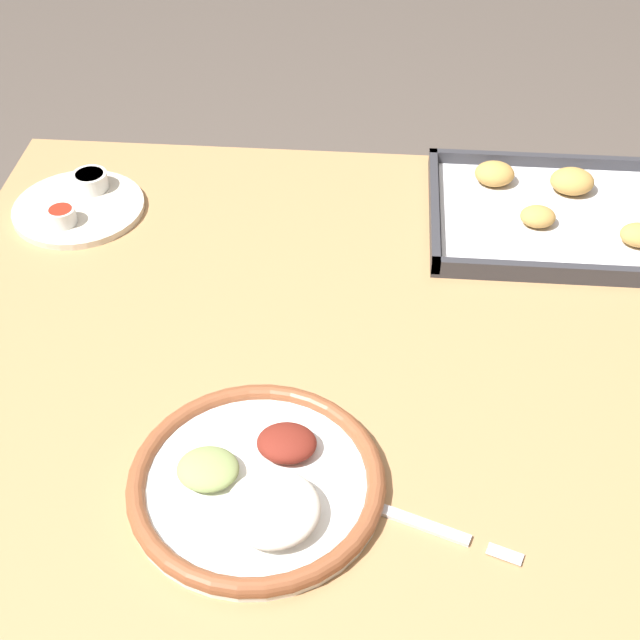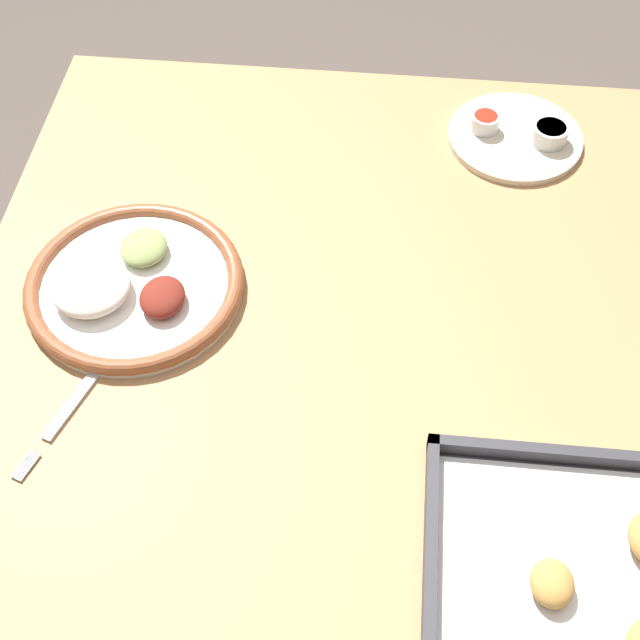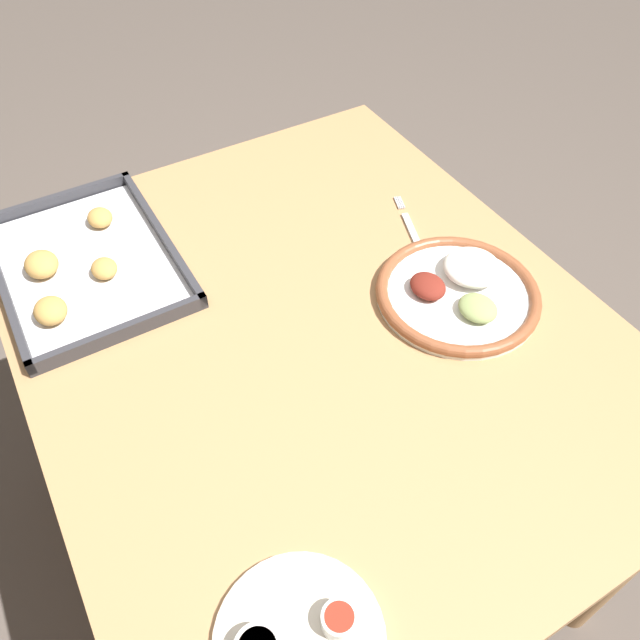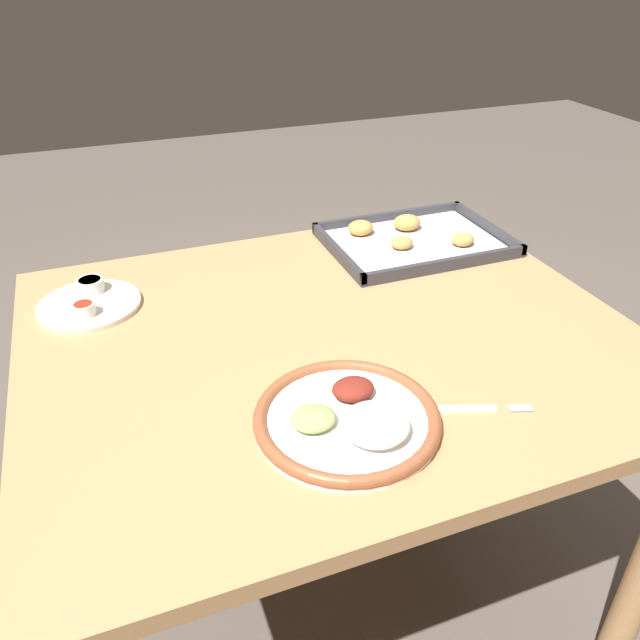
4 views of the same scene
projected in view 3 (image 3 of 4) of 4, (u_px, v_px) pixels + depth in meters
name	position (u px, v px, depth m)	size (l,w,h in m)	color
ground_plane	(316.00, 520.00, 1.53)	(8.00, 8.00, 0.00)	#564C44
dining_table	(314.00, 368.00, 1.07)	(1.05, 0.87, 0.73)	#AD7F51
dinner_plate	(459.00, 291.00, 1.01)	(0.27, 0.27, 0.05)	white
fork	(414.00, 236.00, 1.12)	(0.20, 0.08, 0.00)	silver
saucer_plate	(297.00, 639.00, 0.67)	(0.19, 0.19, 0.04)	beige
baking_tray	(81.00, 266.00, 1.05)	(0.39, 0.28, 0.04)	#333338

